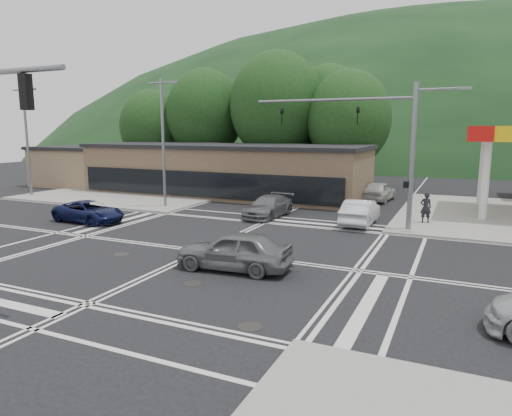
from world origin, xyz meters
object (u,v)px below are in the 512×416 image
at_px(car_northbound, 268,206).
at_px(pedestrian, 426,207).
at_px(car_blue_west, 89,212).
at_px(car_queue_b, 379,191).
at_px(car_queue_a, 360,212).
at_px(car_grey_center, 234,250).

distance_m(car_northbound, pedestrian, 9.51).
xyz_separation_m(car_blue_west, car_queue_b, (14.61, 15.66, 0.14)).
bearing_deg(pedestrian, car_queue_a, 3.11).
height_order(car_blue_west, car_queue_b, car_queue_b).
xyz_separation_m(car_queue_a, car_northbound, (-5.89, 0.00, -0.08)).
bearing_deg(car_northbound, car_blue_west, -143.57).
bearing_deg(car_queue_b, car_blue_west, 52.97).
xyz_separation_m(car_queue_b, car_northbound, (-5.36, -9.61, -0.10)).
xyz_separation_m(car_grey_center, car_queue_a, (2.77, 10.88, -0.04)).
bearing_deg(pedestrian, car_queue_b, -83.34).
height_order(car_grey_center, car_northbound, car_grey_center).
bearing_deg(car_grey_center, pedestrian, 148.64).
distance_m(car_grey_center, pedestrian, 13.85).
relative_size(car_blue_west, car_northbound, 0.99).
bearing_deg(car_northbound, car_queue_b, 64.11).
height_order(car_blue_west, car_northbound, car_northbound).
bearing_deg(car_northbound, pedestrian, 12.17).
height_order(car_queue_b, pedestrian, pedestrian).
bearing_deg(car_blue_west, car_grey_center, -106.59).
height_order(car_blue_west, car_grey_center, car_grey_center).
bearing_deg(car_queue_a, car_northbound, -0.47).
distance_m(car_grey_center, car_queue_b, 20.61).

